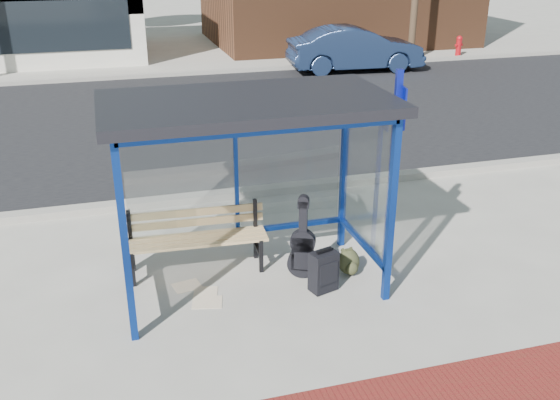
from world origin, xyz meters
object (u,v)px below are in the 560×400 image
object	(u,v)px
suitcase	(324,272)
bench	(195,235)
parked_car	(355,49)
fire_hydrant	(459,45)
backpack	(349,262)
guitar_bag	(303,249)

from	to	relation	value
suitcase	bench	bearing A→B (deg)	128.88
parked_car	fire_hydrant	distance (m)	4.93
backpack	parked_car	xyz separation A→B (m)	(5.11, 12.33, 0.54)
guitar_bag	suitcase	world-z (taller)	guitar_bag
backpack	fire_hydrant	size ratio (longest dim) A/B	0.48
guitar_bag	parked_car	xyz separation A→B (m)	(5.72, 12.23, 0.32)
bench	parked_car	bearing A→B (deg)	62.30
guitar_bag	parked_car	distance (m)	13.51
bench	suitcase	xyz separation A→B (m)	(1.43, -0.98, -0.23)
guitar_bag	parked_car	world-z (taller)	parked_car
bench	parked_car	world-z (taller)	parked_car
suitcase	fire_hydrant	xyz separation A→B (m)	(10.27, 14.12, 0.13)
bench	fire_hydrant	world-z (taller)	bench
guitar_bag	fire_hydrant	xyz separation A→B (m)	(10.41, 13.72, 0.00)
parked_car	suitcase	bearing A→B (deg)	160.57
bench	fire_hydrant	xyz separation A→B (m)	(11.70, 13.14, -0.10)
bench	guitar_bag	world-z (taller)	guitar_bag
bench	parked_car	distance (m)	13.60
backpack	parked_car	size ratio (longest dim) A/B	0.08
suitcase	guitar_bag	bearing A→B (deg)	93.04
suitcase	backpack	size ratio (longest dim) A/B	1.65
suitcase	parked_car	distance (m)	13.82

